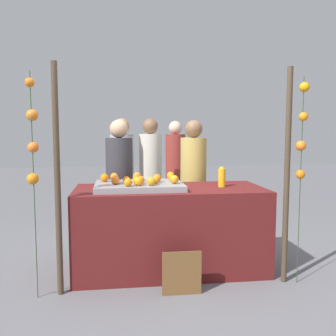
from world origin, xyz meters
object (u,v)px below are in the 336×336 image
at_px(vendor_right, 193,189).
at_px(chalkboard_sign, 182,274).
at_px(stall_counter, 170,229).
at_px(juice_bottle, 222,177).
at_px(vendor_left, 120,191).
at_px(orange_0, 157,178).
at_px(orange_1, 114,177).

bearing_deg(vendor_right, chalkboard_sign, -105.55).
distance_m(stall_counter, juice_bottle, 0.80).
xyz_separation_m(stall_counter, juice_bottle, (0.58, 0.00, 0.55)).
xyz_separation_m(chalkboard_sign, vendor_left, (-0.56, 1.33, 0.57)).
bearing_deg(juice_bottle, stall_counter, -179.65).
relative_size(chalkboard_sign, vendor_left, 0.26).
bearing_deg(chalkboard_sign, orange_0, 103.20).
distance_m(orange_0, chalkboard_sign, 1.06).
relative_size(orange_1, vendor_right, 0.05).
height_order(chalkboard_sign, vendor_left, vendor_left).
distance_m(orange_0, vendor_right, 0.91).
distance_m(orange_0, vendor_left, 0.81).
bearing_deg(stall_counter, vendor_left, 128.32).
xyz_separation_m(stall_counter, chalkboard_sign, (0.02, -0.65, -0.25)).
bearing_deg(juice_bottle, orange_0, 178.27).
bearing_deg(vendor_right, orange_0, -127.86).
xyz_separation_m(orange_0, chalkboard_sign, (0.16, -0.67, -0.81)).
xyz_separation_m(orange_0, orange_1, (-0.46, 0.21, -0.00)).
distance_m(orange_1, vendor_left, 0.51).
bearing_deg(orange_1, vendor_right, 25.92).
xyz_separation_m(orange_1, juice_bottle, (1.17, -0.23, 0.00)).
distance_m(stall_counter, chalkboard_sign, 0.70).
relative_size(orange_0, chalkboard_sign, 0.21).
bearing_deg(chalkboard_sign, vendor_left, 112.84).
bearing_deg(vendor_left, chalkboard_sign, -67.16).
relative_size(juice_bottle, vendor_left, 0.13).
distance_m(chalkboard_sign, vendor_right, 1.53).
distance_m(juice_bottle, vendor_left, 1.32).
bearing_deg(stall_counter, orange_0, 169.57).
xyz_separation_m(stall_counter, orange_1, (-0.60, 0.23, 0.55)).
distance_m(vendor_left, vendor_right, 0.94).
relative_size(juice_bottle, chalkboard_sign, 0.52).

